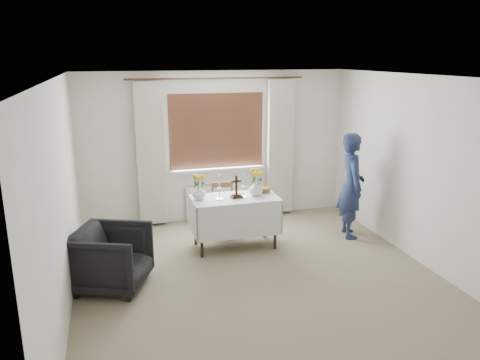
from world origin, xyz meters
The scene contains 12 objects.
ground centered at (0.00, 0.00, 0.00)m, with size 5.00×5.00×0.00m, color gray.
altar_table centered at (-0.04, 1.17, 0.38)m, with size 1.24×0.64×0.76m, color white.
wooden_chair centered at (-0.06, 1.80, 0.40)m, with size 0.37×0.37×0.79m, color #52301C, non-canonical shape.
armchair centered at (-1.78, 0.38, 0.38)m, with size 0.81×0.83×0.76m, color black.
person centered at (1.80, 1.14, 0.81)m, with size 0.59×0.39×1.62m, color navy.
radiator centered at (0.00, 2.42, 0.30)m, with size 1.10×0.10×0.60m, color silver.
wooden_cross centered at (-0.02, 1.15, 0.93)m, with size 0.16×0.11×0.33m, color black, non-canonical shape.
candlestick_left centered at (-0.27, 1.14, 0.94)m, with size 0.10×0.10×0.35m, color silver, non-canonical shape.
candlestick_right centered at (0.08, 1.15, 0.93)m, with size 0.10×0.10×0.34m, color silver, non-canonical shape.
flower_vase_left centered at (-0.55, 1.22, 0.86)m, with size 0.20×0.20×0.20m, color silver.
flower_vase_right centered at (0.28, 1.18, 0.87)m, with size 0.20×0.20×0.21m, color silver.
wicker_basket centered at (0.45, 1.31, 0.80)m, with size 0.19×0.19×0.07m, color brown.
Camera 1 is at (-1.70, -5.02, 2.74)m, focal length 35.00 mm.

